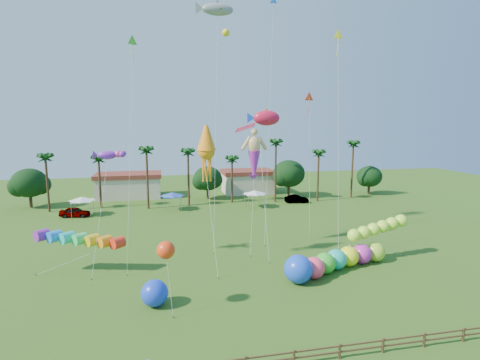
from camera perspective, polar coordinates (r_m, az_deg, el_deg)
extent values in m
plane|color=#285116|center=(30.45, 4.11, -19.93)|extent=(160.00, 160.00, 0.00)
cylinder|color=#3A2819|center=(68.97, -27.28, -0.67)|extent=(0.36, 0.36, 9.00)
cylinder|color=#3A2819|center=(68.27, -20.56, -0.55)|extent=(0.36, 0.36, 8.50)
cylinder|color=#3A2819|center=(65.42, -13.92, 0.03)|extent=(0.36, 0.36, 10.00)
cylinder|color=#3A2819|center=(66.54, -7.85, 0.13)|extent=(0.36, 0.36, 9.50)
cylinder|color=#3A2819|center=(68.64, -1.23, -0.16)|extent=(0.36, 0.36, 8.00)
cylinder|color=#3A2819|center=(69.38, 5.43, 1.15)|extent=(0.36, 0.36, 11.00)
cylinder|color=#3A2819|center=(71.37, 11.81, 0.41)|extent=(0.36, 0.36, 9.00)
cylinder|color=#3A2819|center=(76.56, 16.72, 1.34)|extent=(0.36, 0.36, 10.50)
sphere|color=#113814|center=(73.92, -29.44, -0.39)|extent=(5.88, 5.88, 5.88)
sphere|color=#113814|center=(71.95, -4.95, 0.25)|extent=(5.46, 5.46, 5.46)
sphere|color=#113814|center=(74.50, 7.45, 0.98)|extent=(6.30, 6.30, 6.30)
sphere|color=#113814|center=(80.95, 19.11, 0.52)|extent=(5.04, 5.04, 5.04)
cube|color=beige|center=(76.98, -16.54, -1.06)|extent=(12.00, 7.00, 4.00)
cube|color=beige|center=(78.67, 1.15, -0.49)|extent=(10.00, 7.00, 4.00)
pyramid|color=white|center=(64.02, -22.92, -2.64)|extent=(3.00, 3.00, 0.60)
pyramid|color=blue|center=(63.79, -10.31, -2.12)|extent=(3.00, 3.00, 0.60)
pyramid|color=white|center=(64.67, 2.21, -1.84)|extent=(3.00, 3.00, 0.60)
cube|color=brown|center=(25.32, 8.24, -25.19)|extent=(0.12, 0.12, 1.00)
cube|color=brown|center=(26.36, 14.96, -23.91)|extent=(0.12, 0.12, 1.00)
cube|color=brown|center=(27.69, 20.97, -22.48)|extent=(0.12, 0.12, 1.00)
cube|color=brown|center=(29.27, 26.27, -21.01)|extent=(0.12, 0.12, 1.00)
cube|color=brown|center=(31.05, 30.90, -19.57)|extent=(0.12, 0.12, 1.00)
cube|color=brown|center=(25.12, 8.26, -24.53)|extent=(36.00, 0.08, 0.10)
cube|color=brown|center=(25.34, 8.24, -25.28)|extent=(36.00, 0.08, 0.10)
imported|color=#4C4C54|center=(64.07, -23.86, -4.49)|extent=(4.75, 2.46, 1.55)
imported|color=#4C4C54|center=(69.62, 8.61, -2.88)|extent=(4.51, 2.23, 1.42)
imported|color=#ABAA8F|center=(42.24, 16.50, -10.58)|extent=(1.09, 1.09, 1.78)
sphere|color=#FF4368|center=(36.92, 11.21, -12.99)|extent=(2.07, 2.07, 2.07)
sphere|color=green|center=(38.25, 12.82, -12.26)|extent=(2.07, 2.07, 2.07)
sphere|color=#1ABAA8|center=(39.52, 14.47, -11.62)|extent=(2.07, 2.07, 2.07)
sphere|color=#EAFF1A|center=(40.70, 16.23, -11.10)|extent=(2.07, 2.07, 2.07)
sphere|color=#C02DB0|center=(41.80, 18.08, -10.65)|extent=(2.07, 2.07, 2.07)
sphere|color=#9FDB30|center=(42.90, 19.91, -10.24)|extent=(2.07, 2.07, 2.07)
sphere|color=blue|center=(35.58, 8.87, -13.28)|extent=(3.40, 3.40, 2.64)
sphere|color=blue|center=(32.02, -12.88, -16.45)|extent=(2.17, 2.17, 2.17)
cylinder|color=red|center=(39.08, -21.25, -9.11)|extent=(7.61, 5.52, 1.13)
cylinder|color=silver|center=(40.33, -23.63, -10.96)|extent=(7.85, 0.95, 3.04)
cylinder|color=brown|center=(42.21, -28.71, -12.50)|extent=(0.08, 0.08, 0.16)
ellipsoid|color=#B9FF38|center=(41.21, 16.98, -8.08)|extent=(7.45, 3.40, 1.61)
cylinder|color=silver|center=(43.60, 20.43, -9.35)|extent=(6.52, 0.86, 2.97)
cylinder|color=brown|center=(46.11, 23.53, -10.37)|extent=(0.08, 0.08, 0.16)
sphere|color=#FF3E14|center=(29.56, -11.23, -10.43)|extent=(1.48, 1.48, 1.39)
cylinder|color=silver|center=(29.92, -10.68, -15.29)|extent=(0.42, 1.22, 4.98)
cylinder|color=brown|center=(30.45, -10.13, -19.88)|extent=(0.08, 0.08, 0.16)
cylinder|color=silver|center=(42.06, 1.87, -4.01)|extent=(1.18, 3.11, 10.66)
cylinder|color=brown|center=(41.98, 1.57, -11.50)|extent=(0.08, 0.08, 0.16)
ellipsoid|color=red|center=(43.39, 4.08, 9.41)|extent=(4.85, 2.95, 1.92)
cylinder|color=silver|center=(41.06, 4.27, -1.16)|extent=(1.21, 5.78, 15.13)
cylinder|color=brown|center=(40.24, 4.48, -12.44)|extent=(0.08, 0.08, 0.16)
ellipsoid|color=gray|center=(48.86, -3.43, 24.52)|extent=(5.23, 2.41, 1.80)
cylinder|color=silver|center=(43.70, -3.73, 7.87)|extent=(1.70, 6.48, 27.91)
cylinder|color=brown|center=(42.92, -4.04, -11.06)|extent=(0.08, 0.08, 0.16)
cone|color=orange|center=(37.98, -5.12, 4.38)|extent=(1.95, 1.95, 5.46)
cylinder|color=silver|center=(36.76, -4.25, -5.03)|extent=(0.46, 4.43, 11.75)
cylinder|color=brown|center=(36.56, -3.32, -14.68)|extent=(0.08, 0.08, 0.16)
ellipsoid|color=purple|center=(40.25, -19.57, 3.61)|extent=(3.44, 2.28, 1.24)
cylinder|color=silver|center=(39.08, -20.60, -5.03)|extent=(1.45, 4.43, 11.36)
cylinder|color=brown|center=(38.82, -21.71, -13.87)|extent=(0.08, 0.08, 0.16)
cone|color=red|center=(47.65, 10.49, 12.26)|extent=(1.40, 0.45, 1.38)
cylinder|color=silver|center=(46.03, 10.52, 1.38)|extent=(0.95, 3.71, 17.65)
cylinder|color=brown|center=(46.13, 10.55, -9.76)|extent=(0.08, 0.08, 0.16)
cone|color=#FAF219|center=(45.59, 14.74, 20.54)|extent=(1.34, 0.28, 1.34)
cylinder|color=silver|center=(42.22, 14.74, 5.02)|extent=(1.35, 4.78, 24.15)
cylinder|color=brown|center=(42.30, 14.74, -11.64)|extent=(0.08, 0.08, 0.16)
cone|color=green|center=(41.01, -16.06, 19.66)|extent=(1.17, 0.94, 1.25)
cylinder|color=silver|center=(38.20, -16.44, 3.43)|extent=(1.18, 4.46, 22.61)
cylinder|color=brown|center=(38.72, -16.84, -13.68)|extent=(0.08, 0.08, 0.16)
cone|color=blue|center=(49.08, 5.12, 25.55)|extent=(1.05, 0.29, 1.04)
cylinder|color=silver|center=(44.99, 4.43, 8.47)|extent=(1.84, 3.62, 28.83)
cylinder|color=brown|center=(45.40, 3.74, -9.94)|extent=(0.08, 0.08, 0.16)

